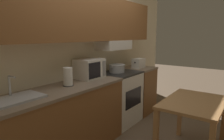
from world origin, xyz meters
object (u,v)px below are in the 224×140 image
object	(u,v)px
toaster	(139,63)
dining_table	(194,110)
microwave	(90,69)
paper_towel_roll	(68,77)
sink_basin	(17,98)
stove_range	(120,98)
cooking_pot	(117,68)

from	to	relation	value
toaster	dining_table	world-z (taller)	toaster
microwave	paper_towel_roll	world-z (taller)	microwave
paper_towel_roll	sink_basin	bearing A→B (deg)	-178.59
stove_range	paper_towel_roll	xyz separation A→B (m)	(-1.18, 0.01, 0.58)
stove_range	toaster	distance (m)	0.84
toaster	paper_towel_roll	bearing A→B (deg)	178.64
stove_range	paper_towel_roll	size ratio (longest dim) A/B	3.88
cooking_pot	paper_towel_roll	xyz separation A→B (m)	(-1.16, -0.03, 0.04)
stove_range	toaster	size ratio (longest dim) A/B	3.18
stove_range	microwave	xyz separation A→B (m)	(-0.67, 0.10, 0.61)
cooking_pot	stove_range	bearing A→B (deg)	-64.73
dining_table	stove_range	bearing A→B (deg)	77.24
toaster	sink_basin	world-z (taller)	sink_basin
sink_basin	dining_table	size ratio (longest dim) A/B	0.51
cooking_pot	sink_basin	size ratio (longest dim) A/B	0.72
sink_basin	toaster	bearing A→B (deg)	-0.59
paper_towel_roll	dining_table	xyz separation A→B (m)	(0.87, -1.35, -0.41)
toaster	dining_table	xyz separation A→B (m)	(-0.93, -1.31, -0.39)
stove_range	paper_towel_roll	world-z (taller)	paper_towel_roll
cooking_pot	sink_basin	distance (m)	1.85
paper_towel_roll	stove_range	bearing A→B (deg)	-0.67
cooking_pot	microwave	world-z (taller)	microwave
stove_range	toaster	xyz separation A→B (m)	(0.63, -0.03, 0.56)
cooking_pot	paper_towel_roll	world-z (taller)	paper_towel_roll
stove_range	sink_basin	world-z (taller)	sink_basin
dining_table	sink_basin	bearing A→B (deg)	139.62
stove_range	sink_basin	xyz separation A→B (m)	(-1.87, -0.00, 0.48)
microwave	paper_towel_roll	distance (m)	0.52
sink_basin	paper_towel_roll	xyz separation A→B (m)	(0.70, 0.02, 0.10)
cooking_pot	dining_table	bearing A→B (deg)	-101.47
stove_range	sink_basin	bearing A→B (deg)	-179.89
stove_range	cooking_pot	bearing A→B (deg)	115.27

